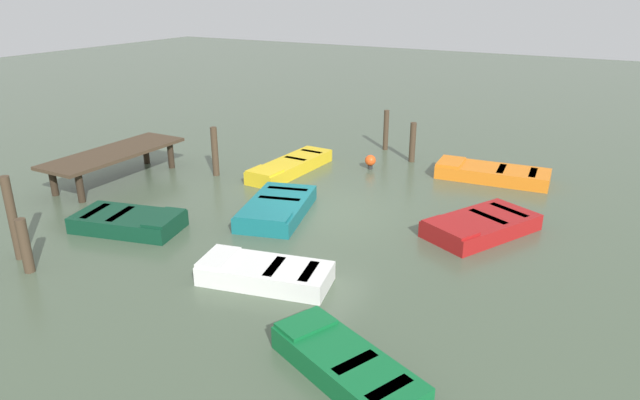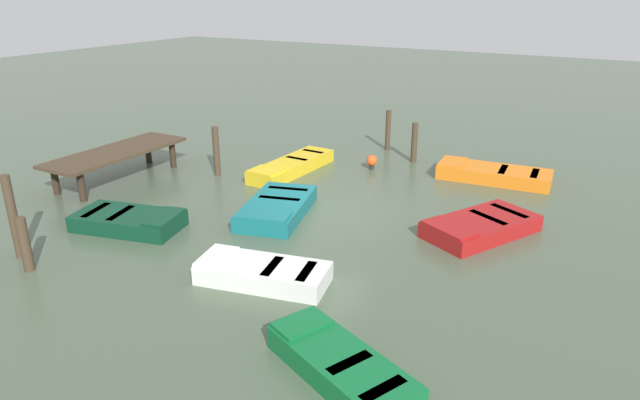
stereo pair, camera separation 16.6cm
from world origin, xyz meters
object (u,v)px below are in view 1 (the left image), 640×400
rowboat_dark_green (129,221)px  rowboat_red (481,225)px  dock_segment (115,155)px  rowboat_green (345,365)px  rowboat_teal (277,208)px  marker_buoy (370,161)px  mooring_piling_far_left (215,152)px  mooring_piling_near_right (13,218)px  rowboat_white (264,273)px  mooring_piling_mid_left (386,130)px  rowboat_yellow (290,166)px  rowboat_orange (491,173)px  mooring_piling_mid_right (413,142)px  mooring_piling_center (25,246)px

rowboat_dark_green → rowboat_red: same height
dock_segment → rowboat_green: bearing=-115.8°
rowboat_teal → marker_buoy: size_ratio=6.55×
rowboat_teal → mooring_piling_far_left: (1.89, 3.56, 0.57)m
dock_segment → mooring_piling_near_right: bearing=-155.3°
rowboat_white → mooring_piling_mid_left: 10.61m
mooring_piling_far_left → mooring_piling_near_right: 6.79m
rowboat_white → mooring_piling_far_left: (5.02, 5.30, 0.57)m
dock_segment → rowboat_dark_green: (-2.52, -3.19, -0.61)m
rowboat_white → mooring_piling_mid_left: bearing=-93.0°
rowboat_dark_green → rowboat_red: size_ratio=0.90×
rowboat_teal → mooring_piling_far_left: size_ratio=2.00×
rowboat_yellow → marker_buoy: (1.60, -2.11, 0.07)m
rowboat_white → rowboat_orange: (8.87, -2.49, -0.00)m
rowboat_orange → rowboat_red: bearing=95.2°
mooring_piling_mid_left → mooring_piling_far_left: mooring_piling_far_left is taller
rowboat_dark_green → mooring_piling_mid_right: 9.81m
mooring_piling_center → rowboat_white: bearing=-66.0°
rowboat_dark_green → rowboat_teal: 3.73m
rowboat_teal → rowboat_green: same height
rowboat_green → mooring_piling_center: (-0.20, 7.42, 0.39)m
rowboat_teal → mooring_piling_far_left: mooring_piling_far_left is taller
rowboat_white → rowboat_orange: same height
rowboat_green → marker_buoy: 10.69m
rowboat_dark_green → rowboat_white: (-0.58, -4.47, -0.00)m
rowboat_teal → rowboat_yellow: bearing=-169.5°
rowboat_yellow → mooring_piling_mid_left: 4.38m
rowboat_red → mooring_piling_near_right: 10.74m
dock_segment → mooring_piling_far_left: 3.03m
rowboat_dark_green → mooring_piling_mid_left: size_ratio=1.95×
rowboat_yellow → rowboat_white: bearing=30.0°
rowboat_red → mooring_piling_center: mooring_piling_center is taller
rowboat_white → rowboat_red: (4.59, -3.25, -0.00)m
mooring_piling_far_left → marker_buoy: 5.05m
rowboat_dark_green → mooring_piling_mid_right: (8.91, -4.10, 0.47)m
dock_segment → mooring_piling_mid_left: bearing=-39.0°
mooring_piling_mid_left → mooring_piling_near_right: bearing=163.5°
mooring_piling_center → mooring_piling_near_right: bearing=68.1°
rowboat_white → rowboat_green: 3.36m
dock_segment → mooring_piling_mid_right: (6.38, -7.28, -0.14)m
rowboat_white → mooring_piling_mid_right: (9.49, 0.37, 0.47)m
dock_segment → rowboat_yellow: dock_segment is taller
rowboat_orange → mooring_piling_far_left: mooring_piling_far_left is taller
mooring_piling_center → mooring_piling_far_left: bearing=5.4°
mooring_piling_far_left → rowboat_orange: bearing=-63.8°
rowboat_teal → mooring_piling_center: mooring_piling_center is taller
mooring_piling_mid_right → rowboat_white: bearing=-177.8°
rowboat_orange → dock_segment: bearing=24.8°
rowboat_white → marker_buoy: size_ratio=5.92×
mooring_piling_mid_right → mooring_piling_center: bearing=159.7°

